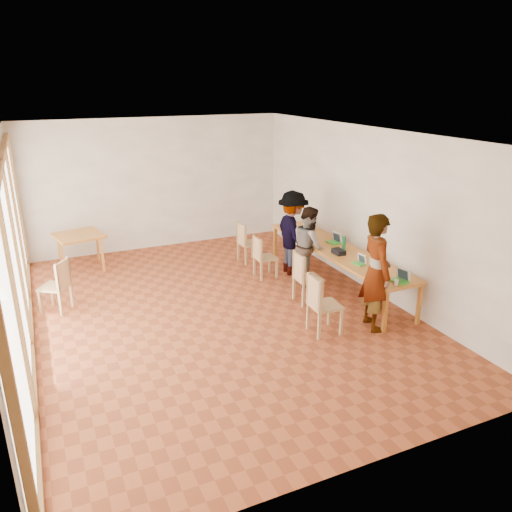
{
  "coord_description": "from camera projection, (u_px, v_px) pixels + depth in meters",
  "views": [
    {
      "loc": [
        -2.57,
        -7.32,
        3.79
      ],
      "look_at": [
        0.53,
        -0.43,
        1.1
      ],
      "focal_mm": 35.0,
      "sensor_mm": 36.0,
      "label": 1
    }
  ],
  "objects": [
    {
      "name": "pink_phone",
      "position": [
        294.0,
        228.0,
        10.76
      ],
      "size": [
        0.05,
        0.1,
        0.01
      ],
      "primitive_type": "cube",
      "color": "#C24366",
      "rests_on": "communal_table"
    },
    {
      "name": "chair_far",
      "position": [
        261.0,
        253.0,
        9.92
      ],
      "size": [
        0.4,
        0.4,
        0.46
      ],
      "rotation": [
        0.0,
        0.0,
        -0.0
      ],
      "color": "tan",
      "rests_on": "ground"
    },
    {
      "name": "laptop_near",
      "position": [
        401.0,
        278.0,
        7.92
      ],
      "size": [
        0.28,
        0.3,
        0.22
      ],
      "rotation": [
        0.0,
        0.0,
        0.23
      ],
      "color": "green",
      "rests_on": "communal_table"
    },
    {
      "name": "ground",
      "position": [
        218.0,
        313.0,
        8.56
      ],
      "size": [
        8.0,
        8.0,
        0.0
      ],
      "primitive_type": "plane",
      "color": "#9A4725",
      "rests_on": "ground"
    },
    {
      "name": "person_mid",
      "position": [
        309.0,
        246.0,
        9.56
      ],
      "size": [
        0.76,
        0.87,
        1.54
      ],
      "primitive_type": "imported",
      "rotation": [
        0.0,
        0.0,
        1.3
      ],
      "color": "gray",
      "rests_on": "ground"
    },
    {
      "name": "wall_right",
      "position": [
        368.0,
        210.0,
        9.22
      ],
      "size": [
        0.1,
        8.0,
        3.0
      ],
      "primitive_type": "cube",
      "color": "white",
      "rests_on": "ground"
    },
    {
      "name": "yellow_mug",
      "position": [
        307.0,
        225.0,
        10.76
      ],
      "size": [
        0.18,
        0.18,
        0.11
      ],
      "primitive_type": "imported",
      "rotation": [
        0.0,
        0.0,
        0.39
      ],
      "color": "yellow",
      "rests_on": "communal_table"
    },
    {
      "name": "side_table",
      "position": [
        79.0,
        238.0,
        10.36
      ],
      "size": [
        0.9,
        0.9,
        0.75
      ],
      "rotation": [
        0.0,
        0.0,
        0.21
      ],
      "color": "#C97D2C",
      "rests_on": "ground"
    },
    {
      "name": "window_wall",
      "position": [
        14.0,
        254.0,
        6.91
      ],
      "size": [
        0.1,
        8.0,
        3.0
      ],
      "primitive_type": "cube",
      "color": "white",
      "rests_on": "ground"
    },
    {
      "name": "green_bottle",
      "position": [
        344.0,
        244.0,
        9.29
      ],
      "size": [
        0.07,
        0.07,
        0.28
      ],
      "primitive_type": "cylinder",
      "color": "#136236",
      "rests_on": "communal_table"
    },
    {
      "name": "chair_near",
      "position": [
        320.0,
        299.0,
        7.68
      ],
      "size": [
        0.48,
        0.48,
        0.51
      ],
      "rotation": [
        0.0,
        0.0,
        -0.06
      ],
      "color": "tan",
      "rests_on": "ground"
    },
    {
      "name": "wall_back",
      "position": [
        156.0,
        184.0,
        11.49
      ],
      "size": [
        6.0,
        0.1,
        3.0
      ],
      "primitive_type": "cube",
      "color": "white",
      "rests_on": "ground"
    },
    {
      "name": "laptop_mid",
      "position": [
        360.0,
        261.0,
        8.66
      ],
      "size": [
        0.2,
        0.23,
        0.18
      ],
      "rotation": [
        0.0,
        0.0,
        0.09
      ],
      "color": "green",
      "rests_on": "communal_table"
    },
    {
      "name": "chair_spare",
      "position": [
        59.0,
        280.0,
        8.45
      ],
      "size": [
        0.6,
        0.6,
        0.49
      ],
      "rotation": [
        0.0,
        0.0,
        2.55
      ],
      "color": "tan",
      "rests_on": "ground"
    },
    {
      "name": "person_near",
      "position": [
        376.0,
        272.0,
        7.78
      ],
      "size": [
        0.58,
        0.76,
        1.89
      ],
      "primitive_type": "imported",
      "rotation": [
        0.0,
        0.0,
        1.37
      ],
      "color": "gray",
      "rests_on": "ground"
    },
    {
      "name": "clear_glass",
      "position": [
        396.0,
        282.0,
        7.77
      ],
      "size": [
        0.07,
        0.07,
        0.09
      ],
      "primitive_type": "cylinder",
      "color": "silver",
      "rests_on": "communal_table"
    },
    {
      "name": "ceiling",
      "position": [
        213.0,
        133.0,
        7.55
      ],
      "size": [
        6.0,
        8.0,
        0.04
      ],
      "primitive_type": "cube",
      "color": "white",
      "rests_on": "wall_back"
    },
    {
      "name": "person_far",
      "position": [
        293.0,
        233.0,
        10.04
      ],
      "size": [
        0.74,
        1.16,
        1.72
      ],
      "primitive_type": "imported",
      "rotation": [
        0.0,
        0.0,
        1.48
      ],
      "color": "gray",
      "rests_on": "ground"
    },
    {
      "name": "wall_front",
      "position": [
        362.0,
        341.0,
        4.62
      ],
      "size": [
        6.0,
        0.1,
        3.0
      ],
      "primitive_type": "cube",
      "color": "white",
      "rests_on": "ground"
    },
    {
      "name": "chair_mid",
      "position": [
        303.0,
        273.0,
        8.78
      ],
      "size": [
        0.45,
        0.45,
        0.5
      ],
      "rotation": [
        0.0,
        0.0,
        -0.03
      ],
      "color": "tan",
      "rests_on": "ground"
    },
    {
      "name": "chair_empty",
      "position": [
        245.0,
        239.0,
        10.75
      ],
      "size": [
        0.44,
        0.44,
        0.47
      ],
      "rotation": [
        0.0,
        0.0,
        0.08
      ],
      "color": "tan",
      "rests_on": "ground"
    },
    {
      "name": "condiment_cup",
      "position": [
        317.0,
        242.0,
        9.73
      ],
      "size": [
        0.08,
        0.08,
        0.06
      ],
      "primitive_type": "cylinder",
      "color": "white",
      "rests_on": "communal_table"
    },
    {
      "name": "laptop_far",
      "position": [
        335.0,
        240.0,
        9.77
      ],
      "size": [
        0.26,
        0.28,
        0.21
      ],
      "rotation": [
        0.0,
        0.0,
        0.16
      ],
      "color": "green",
      "rests_on": "communal_table"
    },
    {
      "name": "communal_table",
      "position": [
        337.0,
        251.0,
        9.47
      ],
      "size": [
        0.8,
        4.0,
        0.75
      ],
      "color": "#C97D2C",
      "rests_on": "ground"
    },
    {
      "name": "black_pouch",
      "position": [
        339.0,
        252.0,
        9.16
      ],
      "size": [
        0.16,
        0.26,
        0.09
      ],
      "primitive_type": "cube",
      "color": "black",
      "rests_on": "communal_table"
    }
  ]
}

